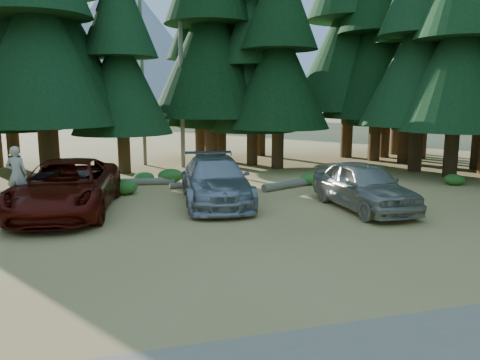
# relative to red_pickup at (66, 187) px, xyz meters

# --- Properties ---
(ground) EXTENTS (160.00, 160.00, 0.00)m
(ground) POSITION_rel_red_pickup_xyz_m (4.65, -5.06, -0.90)
(ground) COLOR tan
(ground) RESTS_ON ground
(forest_belt_north) EXTENTS (36.00, 7.00, 22.00)m
(forest_belt_north) POSITION_rel_red_pickup_xyz_m (4.65, 9.94, -0.90)
(forest_belt_north) COLOR black
(forest_belt_north) RESTS_ON ground
(snag_front) EXTENTS (0.24, 0.24, 12.00)m
(snag_front) POSITION_rel_red_pickup_xyz_m (5.45, 9.44, 5.10)
(snag_front) COLOR #726D5B
(snag_front) RESTS_ON ground
(snag_back) EXTENTS (0.20, 0.20, 10.00)m
(snag_back) POSITION_rel_red_pickup_xyz_m (3.45, 10.94, 4.10)
(snag_back) COLOR #726D5B
(snag_back) RESTS_ON ground
(mountain_peak) EXTENTS (48.00, 50.00, 28.00)m
(mountain_peak) POSITION_rel_red_pickup_xyz_m (2.07, 83.17, 11.81)
(mountain_peak) COLOR #919499
(mountain_peak) RESTS_ON ground
(red_pickup) EXTENTS (3.86, 6.81, 1.79)m
(red_pickup) POSITION_rel_red_pickup_xyz_m (0.00, 0.00, 0.00)
(red_pickup) COLOR #5B0F07
(red_pickup) RESTS_ON ground
(silver_minivan_center) EXTENTS (2.98, 6.05, 1.69)m
(silver_minivan_center) POSITION_rel_red_pickup_xyz_m (5.23, 0.13, -0.05)
(silver_minivan_center) COLOR #A4A6AC
(silver_minivan_center) RESTS_ON ground
(silver_minivan_right) EXTENTS (2.08, 4.97, 1.68)m
(silver_minivan_right) POSITION_rel_red_pickup_xyz_m (10.03, -2.26, -0.06)
(silver_minivan_right) COLOR #A8A495
(silver_minivan_right) RESTS_ON ground
(frisbee_player) EXTENTS (0.74, 0.59, 1.79)m
(frisbee_player) POSITION_rel_red_pickup_xyz_m (-1.35, -0.94, 0.64)
(frisbee_player) COLOR beige
(frisbee_player) RESTS_ON ground
(log_left) EXTENTS (4.37, 0.96, 0.31)m
(log_left) POSITION_rel_red_pickup_xyz_m (2.10, 4.61, -0.74)
(log_left) COLOR #726D5B
(log_left) RESTS_ON ground
(log_mid) EXTENTS (3.09, 0.40, 0.25)m
(log_mid) POSITION_rel_red_pickup_xyz_m (5.45, 3.18, -0.77)
(log_mid) COLOR #726D5B
(log_mid) RESTS_ON ground
(log_right) EXTENTS (4.95, 2.39, 0.34)m
(log_right) POSITION_rel_red_pickup_xyz_m (9.99, 2.49, -0.73)
(log_right) COLOR #726D5B
(log_right) RESTS_ON ground
(shrub_left) EXTENTS (1.08, 1.08, 0.59)m
(shrub_left) POSITION_rel_red_pickup_xyz_m (1.98, 2.63, -0.60)
(shrub_left) COLOR #246E21
(shrub_left) RESTS_ON ground
(shrub_center_left) EXTENTS (1.17, 1.17, 0.64)m
(shrub_center_left) POSITION_rel_red_pickup_xyz_m (4.14, 4.74, -0.57)
(shrub_center_left) COLOR #246E21
(shrub_center_left) RESTS_ON ground
(shrub_center_right) EXTENTS (0.95, 0.95, 0.52)m
(shrub_center_right) POSITION_rel_red_pickup_xyz_m (2.93, 4.94, -0.64)
(shrub_center_right) COLOR #246E21
(shrub_center_right) RESTS_ON ground
(shrub_right) EXTENTS (0.93, 0.93, 0.51)m
(shrub_right) POSITION_rel_red_pickup_xyz_m (10.18, 2.57, -0.64)
(shrub_right) COLOR #246E21
(shrub_right) RESTS_ON ground
(shrub_far_right) EXTENTS (0.98, 0.98, 0.54)m
(shrub_far_right) POSITION_rel_red_pickup_xyz_m (13.30, 3.36, -0.63)
(shrub_far_right) COLOR #246E21
(shrub_far_right) RESTS_ON ground
(shrub_edge_east) EXTENTS (0.88, 0.88, 0.49)m
(shrub_edge_east) POSITION_rel_red_pickup_xyz_m (16.40, 0.75, -0.65)
(shrub_edge_east) COLOR #246E21
(shrub_edge_east) RESTS_ON ground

